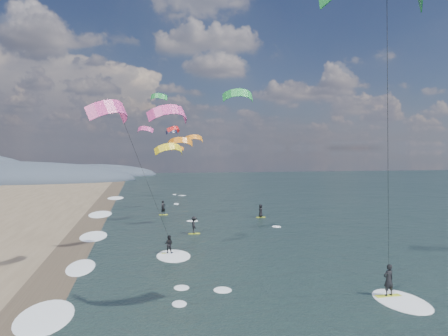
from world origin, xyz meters
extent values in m
cube|color=#382D23|center=(-12.00, 10.00, 0.00)|extent=(3.00, 240.00, 0.00)
ellipsoid|color=#3D4756|center=(-40.00, 100.00, 0.00)|extent=(64.00, 24.00, 10.00)
ellipsoid|color=#3D4756|center=(-22.00, 120.00, 0.00)|extent=(40.00, 18.00, 7.00)
cube|color=#B8CC24|center=(7.17, 5.58, 0.03)|extent=(1.45, 0.43, 0.06)
imported|color=black|center=(7.17, 5.58, 0.96)|extent=(0.71, 0.53, 1.79)
ellipsoid|color=white|center=(7.47, 4.78, 0.00)|extent=(2.60, 4.20, 0.12)
cylinder|color=black|center=(5.17, 2.58, 8.29)|extent=(0.02, 0.02, 15.73)
cube|color=#B8CC24|center=(-4.32, 17.90, 0.03)|extent=(1.11, 0.34, 0.05)
imported|color=black|center=(-4.32, 17.90, 0.75)|extent=(0.83, 0.74, 1.41)
ellipsoid|color=white|center=(-4.02, 17.10, 0.00)|extent=(2.60, 4.20, 0.12)
cylinder|color=black|center=(-6.07, 14.90, 6.12)|extent=(0.02, 0.02, 11.88)
cube|color=#B8CC24|center=(-1.42, 25.46, 0.03)|extent=(1.10, 0.35, 0.05)
imported|color=black|center=(-1.42, 25.46, 0.87)|extent=(0.64, 1.08, 1.64)
cube|color=#B8CC24|center=(7.61, 33.97, 0.03)|extent=(1.10, 0.35, 0.05)
imported|color=black|center=(7.61, 33.97, 0.82)|extent=(0.61, 0.82, 1.53)
cube|color=#B8CC24|center=(-3.80, 38.11, 0.03)|extent=(1.10, 0.35, 0.05)
imported|color=black|center=(-3.80, 38.11, 0.92)|extent=(0.76, 0.71, 1.74)
ellipsoid|color=white|center=(-10.80, 6.00, 0.00)|extent=(2.40, 5.40, 0.11)
ellipsoid|color=white|center=(-10.80, 15.00, 0.00)|extent=(2.40, 5.40, 0.11)
ellipsoid|color=white|center=(-10.80, 26.00, 0.00)|extent=(2.40, 5.40, 0.11)
ellipsoid|color=white|center=(-10.80, 40.00, 0.00)|extent=(2.40, 5.40, 0.11)
ellipsoid|color=white|center=(-10.80, 58.00, 0.00)|extent=(2.40, 5.40, 0.11)
camera|label=1|loc=(-6.33, -16.38, 8.32)|focal=35.00mm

